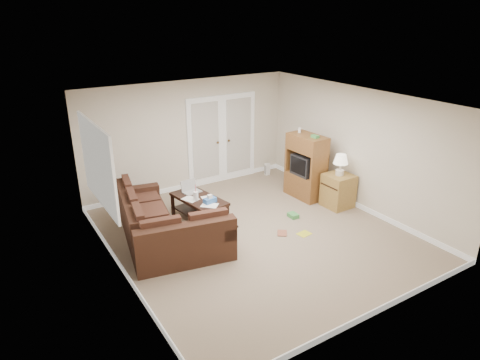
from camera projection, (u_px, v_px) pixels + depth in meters
floor at (256, 235)px, 7.97m from camera, size 5.50×5.50×0.00m
ceiling at (258, 101)px, 7.05m from camera, size 5.00×5.50×0.02m
wall_left at (116, 203)px, 6.28m from camera, size 0.02×5.50×2.50m
wall_right at (358, 149)px, 8.74m from camera, size 0.02×5.50×2.50m
wall_back at (189, 136)px, 9.67m from camera, size 5.00×0.02×2.50m
wall_front at (380, 237)px, 5.34m from camera, size 5.00×0.02×2.50m
baseboards at (256, 232)px, 7.95m from camera, size 5.00×5.50×0.10m
french_doors at (222, 140)px, 10.14m from camera, size 1.80×0.05×2.13m
window_left at (98, 164)px, 6.97m from camera, size 0.05×1.92×1.42m
sectional_sofa at (161, 229)px, 7.55m from camera, size 1.80×2.78×0.78m
coffee_table at (199, 208)px, 8.43m from camera, size 0.79×1.28×0.82m
tv_armoire at (306, 166)px, 9.35m from camera, size 0.52×0.90×1.52m
side_cabinet at (338, 188)px, 8.98m from camera, size 0.56×0.56×1.16m
space_heater at (267, 169)px, 10.82m from camera, size 0.12×0.11×0.30m
floor_magazine at (304, 234)px, 7.99m from camera, size 0.28×0.23×0.01m
floor_greenbox at (293, 215)px, 8.62m from camera, size 0.17×0.22×0.08m
floor_book at (277, 233)px, 8.01m from camera, size 0.28×0.30×0.02m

